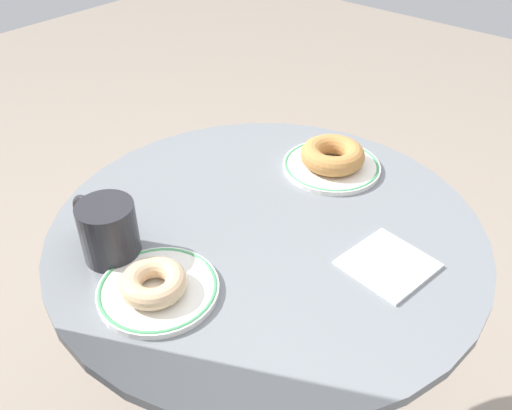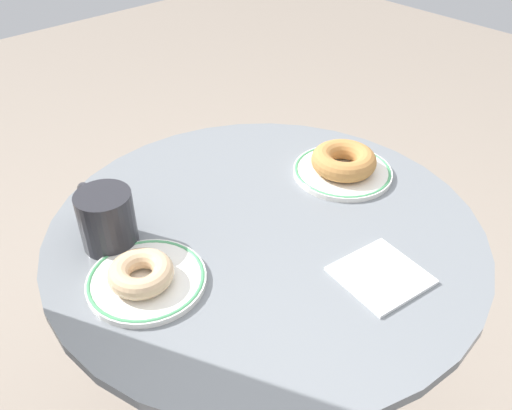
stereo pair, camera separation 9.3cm
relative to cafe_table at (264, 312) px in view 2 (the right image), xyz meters
The scene contains 7 objects.
cafe_table is the anchor object (origin of this frame).
plate_left 0.32m from the cafe_table, behind, with size 0.18×0.18×0.01m.
plate_right 0.32m from the cafe_table, ahead, with size 0.19×0.19×0.01m.
donut_glazed 0.34m from the cafe_table, behind, with size 0.10×0.10×0.03m, color #E0B789.
donut_old_fashioned 0.34m from the cafe_table, ahead, with size 0.13×0.13×0.04m, color #BC7F42.
paper_napkin 0.31m from the cafe_table, 76.90° to the right, with size 0.12×0.12×0.01m, color white.
coffee_mug 0.37m from the cafe_table, 146.23° to the left, with size 0.09×0.13×0.10m.
Camera 2 is at (-0.50, -0.53, 1.36)m, focal length 37.99 mm.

